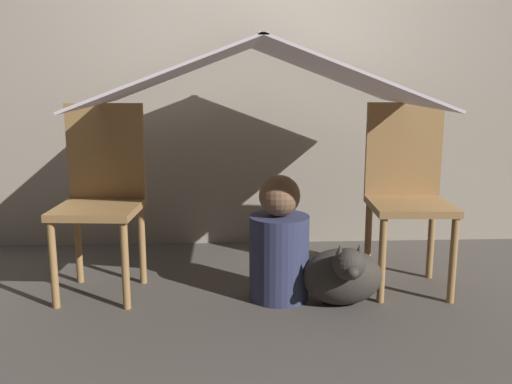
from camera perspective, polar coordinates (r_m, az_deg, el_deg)
name	(u,v)px	position (r m, az deg, el deg)	size (l,w,h in m)	color
ground_plane	(258,306)	(2.79, 0.18, -11.32)	(8.80, 8.80, 0.00)	#47423D
wall_back	(249,48)	(3.64, -0.69, 14.23)	(7.00, 0.05, 2.50)	gray
chair_left	(102,191)	(2.95, -15.19, 0.07)	(0.43, 0.43, 0.95)	olive
chair_right	(407,188)	(3.02, 14.87, 0.35)	(0.41, 0.41, 0.95)	olive
sheet_canopy	(256,73)	(2.75, 0.00, 11.84)	(1.56, 1.18, 0.30)	silver
person_front	(279,246)	(2.80, 2.33, -5.43)	(0.29, 0.29, 0.62)	#2D3351
dog	(343,275)	(2.78, 8.69, -8.19)	(0.39, 0.37, 0.34)	#332D28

